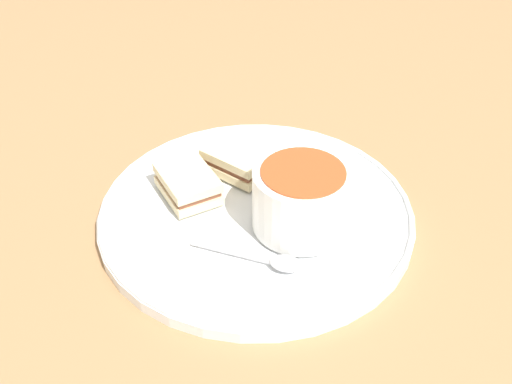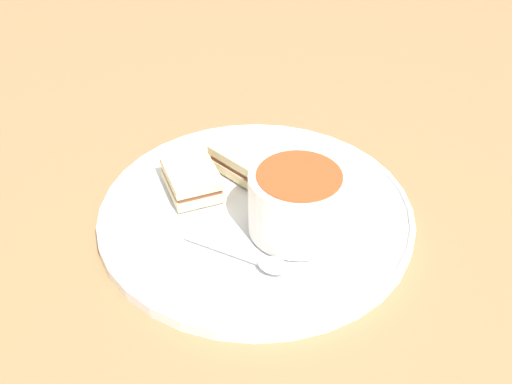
{
  "view_description": "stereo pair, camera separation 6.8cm",
  "coord_description": "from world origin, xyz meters",
  "views": [
    {
      "loc": [
        0.35,
        0.41,
        0.46
      ],
      "look_at": [
        0.0,
        0.0,
        0.04
      ],
      "focal_mm": 42.0,
      "sensor_mm": 36.0,
      "label": 1
    },
    {
      "loc": [
        0.29,
        0.45,
        0.46
      ],
      "look_at": [
        0.0,
        0.0,
        0.04
      ],
      "focal_mm": 42.0,
      "sensor_mm": 36.0,
      "label": 2
    }
  ],
  "objects": [
    {
      "name": "ground_plane",
      "position": [
        0.0,
        0.0,
        0.0
      ],
      "size": [
        2.4,
        2.4,
        0.0
      ],
      "primitive_type": "plane",
      "color": "#9E754C"
    },
    {
      "name": "spoon",
      "position": [
        0.05,
        0.09,
        0.02
      ],
      "size": [
        0.07,
        0.11,
        0.01
      ],
      "rotation": [
        0.0,
        0.0,
        8.38
      ],
      "color": "silver",
      "rests_on": "plate"
    },
    {
      "name": "sandwich_half_far",
      "position": [
        0.05,
        -0.07,
        0.03
      ],
      "size": [
        0.07,
        0.09,
        0.03
      ],
      "rotation": [
        0.0,
        0.0,
        4.51
      ],
      "color": "beige",
      "rests_on": "plate"
    },
    {
      "name": "plate",
      "position": [
        0.0,
        0.0,
        0.01
      ],
      "size": [
        0.36,
        0.36,
        0.02
      ],
      "color": "white",
      "rests_on": "ground_plane"
    },
    {
      "name": "sandwich_half_near",
      "position": [
        -0.03,
        -0.07,
        0.03
      ],
      "size": [
        0.07,
        0.09,
        0.03
      ],
      "rotation": [
        0.0,
        0.0,
        4.92
      ],
      "color": "beige",
      "rests_on": "plate"
    },
    {
      "name": "soup_bowl",
      "position": [
        -0.02,
        0.06,
        0.05
      ],
      "size": [
        0.11,
        0.11,
        0.07
      ],
      "color": "white",
      "rests_on": "plate"
    }
  ]
}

